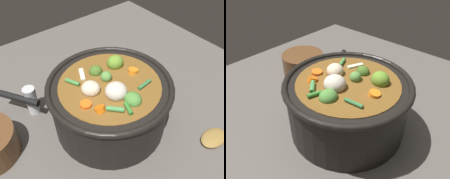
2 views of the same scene
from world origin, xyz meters
The scene contains 4 objects.
ground_plane centered at (0.00, 0.00, 0.00)m, with size 1.10×1.10×0.00m, color #514C47.
cooking_pot centered at (0.00, 0.00, 0.08)m, with size 0.31×0.31×0.17m.
salt_shaker centered at (-0.16, -0.15, 0.04)m, with size 0.03×0.03×0.09m.
small_saucepan centered at (-0.10, -0.29, 0.04)m, with size 0.20×0.23×0.08m.
Camera 2 is at (0.34, 0.28, 0.43)m, focal length 36.41 mm.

